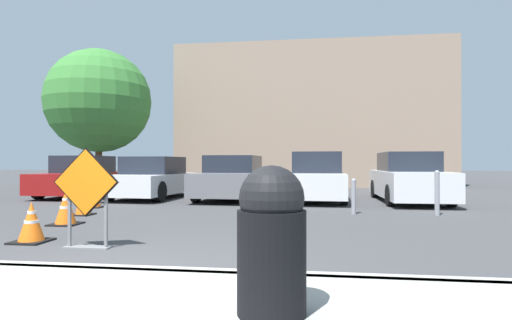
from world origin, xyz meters
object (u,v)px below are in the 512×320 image
at_px(traffic_cone_nearest, 32,223).
at_px(traffic_cone_fourth, 94,194).
at_px(traffic_cone_third, 83,201).
at_px(bollard_nearest, 354,195).
at_px(parked_car_fifth, 408,179).
at_px(traffic_cone_second, 66,208).
at_px(parked_car_nearest, 83,178).
at_px(bollard_second, 437,192).
at_px(parked_car_third, 233,178).
at_px(trash_bin, 272,239).
at_px(parked_car_second, 153,179).
at_px(parked_car_fourth, 317,178).
at_px(road_closed_sign, 86,192).

bearing_deg(traffic_cone_nearest, traffic_cone_fourth, 108.66).
height_order(traffic_cone_third, bollard_nearest, bollard_nearest).
height_order(traffic_cone_nearest, parked_car_fifth, parked_car_fifth).
bearing_deg(traffic_cone_second, traffic_cone_fourth, 109.58).
bearing_deg(parked_car_nearest, bollard_second, 161.10).
xyz_separation_m(traffic_cone_fourth, parked_car_nearest, (-2.39, 3.42, 0.31)).
distance_m(parked_car_third, trash_bin, 10.80).
height_order(parked_car_second, bollard_nearest, parked_car_second).
bearing_deg(traffic_cone_fourth, parked_car_second, 81.51).
distance_m(traffic_cone_third, traffic_cone_fourth, 1.61).
distance_m(traffic_cone_second, trash_bin, 6.39).
bearing_deg(parked_car_fourth, traffic_cone_third, 40.99).
relative_size(road_closed_sign, traffic_cone_nearest, 2.31).
bearing_deg(bollard_nearest, road_closed_sign, -134.16).
height_order(traffic_cone_third, traffic_cone_fourth, traffic_cone_fourth).
height_order(traffic_cone_nearest, parked_car_fourth, parked_car_fourth).
distance_m(parked_car_second, parked_car_third, 2.84).
distance_m(parked_car_fourth, bollard_second, 4.42).
height_order(traffic_cone_fourth, parked_car_fourth, parked_car_fourth).
distance_m(parked_car_third, parked_car_fourth, 2.85).
distance_m(parked_car_second, parked_car_fifth, 8.53).
xyz_separation_m(traffic_cone_fourth, parked_car_second, (0.45, 3.04, 0.29)).
xyz_separation_m(traffic_cone_nearest, parked_car_nearest, (-3.94, 8.01, 0.37)).
distance_m(traffic_cone_nearest, parked_car_third, 7.95).
distance_m(traffic_cone_third, parked_car_third, 5.41).
bearing_deg(bollard_second, traffic_cone_third, -173.08).
height_order(traffic_cone_third, parked_car_third, parked_car_third).
relative_size(traffic_cone_third, parked_car_fifth, 0.15).
bearing_deg(traffic_cone_second, bollard_nearest, 22.21).
height_order(road_closed_sign, traffic_cone_nearest, road_closed_sign).
xyz_separation_m(parked_car_second, bollard_nearest, (6.47, -3.54, -0.21)).
bearing_deg(parked_car_fifth, traffic_cone_third, 27.68).
bearing_deg(road_closed_sign, trash_bin, -40.52).
bearing_deg(bollard_nearest, traffic_cone_fourth, 175.81).
bearing_deg(traffic_cone_third, parked_car_fourth, 38.92).
distance_m(traffic_cone_third, parked_car_second, 4.56).
distance_m(trash_bin, bollard_second, 7.63).
relative_size(parked_car_third, parked_car_fifth, 1.03).
relative_size(traffic_cone_nearest, parked_car_third, 0.13).
bearing_deg(traffic_cone_fourth, road_closed_sign, -61.66).
relative_size(traffic_cone_fourth, parked_car_nearest, 0.18).
bearing_deg(parked_car_fifth, bollard_nearest, 58.72).
bearing_deg(traffic_cone_nearest, bollard_nearest, 37.24).
xyz_separation_m(road_closed_sign, traffic_cone_third, (-2.08, 3.40, -0.47)).
height_order(traffic_cone_second, parked_car_fifth, parked_car_fifth).
relative_size(traffic_cone_second, parked_car_third, 0.15).
bearing_deg(bollard_second, parked_car_nearest, 160.72).
bearing_deg(parked_car_third, traffic_cone_third, 61.54).
relative_size(traffic_cone_nearest, traffic_cone_third, 0.90).
distance_m(road_closed_sign, bollard_nearest, 6.15).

